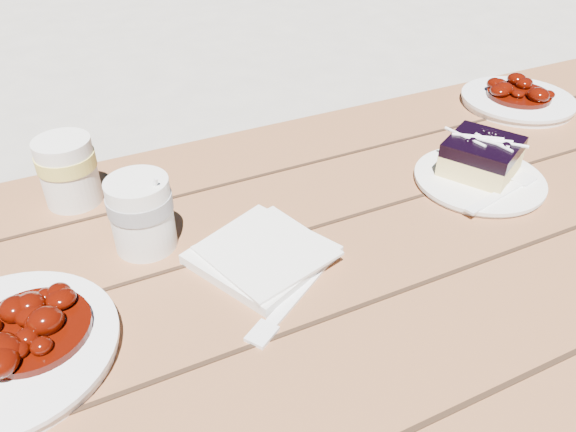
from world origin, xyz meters
name	(u,v)px	position (x,y,z in m)	size (l,w,h in m)	color
picnic_table	(261,375)	(0.00, 0.00, 0.59)	(2.00, 1.55, 0.75)	brown
main_plate	(6,351)	(-0.28, 0.02, 0.76)	(0.23, 0.23, 0.02)	white
goulash_stew	(28,320)	(-0.25, 0.03, 0.79)	(0.12, 0.12, 0.04)	#440902
dessert_plate	(479,180)	(0.41, 0.07, 0.76)	(0.19, 0.19, 0.01)	white
blueberry_cake	(482,156)	(0.42, 0.09, 0.79)	(0.14, 0.14, 0.06)	#F4DC85
fork_dessert	(495,197)	(0.39, 0.02, 0.76)	(0.03, 0.16, 0.01)	white
coffee_cup	(142,214)	(-0.10, 0.15, 0.80)	(0.08, 0.08, 0.10)	white
napkin_stack	(262,255)	(0.03, 0.05, 0.76)	(0.15, 0.15, 0.01)	white
fork_table	(297,294)	(0.04, -0.03, 0.75)	(0.03, 0.16, 0.01)	white
second_plate	(517,101)	(0.68, 0.27, 0.76)	(0.21, 0.21, 0.02)	white
second_stew	(521,87)	(0.68, 0.27, 0.79)	(0.12, 0.12, 0.04)	#440902
second_cup	(68,171)	(-0.17, 0.30, 0.80)	(0.08, 0.08, 0.10)	white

